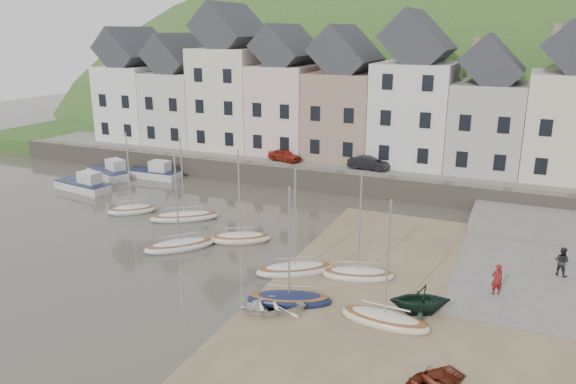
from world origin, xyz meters
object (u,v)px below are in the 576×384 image
at_px(rowboat_red, 430,383).
at_px(person_red, 497,279).
at_px(rowboat_green, 420,299).
at_px(person_dark, 562,261).
at_px(sailboat_0, 184,216).
at_px(car_right, 368,163).
at_px(car_left, 285,155).
at_px(rowboat_white, 272,305).

bearing_deg(rowboat_red, person_red, 115.09).
xyz_separation_m(rowboat_green, person_dark, (6.36, 7.34, 0.13)).
xyz_separation_m(sailboat_0, rowboat_green, (18.19, -7.12, 0.56)).
bearing_deg(rowboat_green, car_right, 178.74).
height_order(rowboat_green, car_left, car_left).
relative_size(sailboat_0, car_right, 1.79).
xyz_separation_m(person_red, car_right, (-11.64, 17.36, 1.23)).
relative_size(rowboat_red, car_right, 0.83).
relative_size(sailboat_0, person_dark, 3.83).
xyz_separation_m(sailboat_0, person_dark, (24.55, 0.23, 0.68)).
xyz_separation_m(sailboat_0, car_left, (1.86, 13.71, 1.89)).
xyz_separation_m(rowboat_white, rowboat_red, (8.07, -3.14, -0.02)).
distance_m(rowboat_red, car_left, 32.09).
bearing_deg(person_dark, person_red, 75.47).
height_order(rowboat_white, person_dark, person_dark).
height_order(rowboat_white, car_right, car_right).
bearing_deg(person_red, person_dark, -157.27).
height_order(person_red, car_right, car_right).
height_order(sailboat_0, car_left, sailboat_0).
relative_size(person_red, car_right, 0.47).
distance_m(sailboat_0, person_red, 21.75).
xyz_separation_m(rowboat_red, person_dark, (4.90, 13.15, 0.58)).
height_order(sailboat_0, car_right, sailboat_0).
height_order(rowboat_white, rowboat_red, rowboat_white).
height_order(person_dark, car_right, car_right).
height_order(rowboat_red, car_left, car_left).
relative_size(rowboat_red, person_red, 1.76).
distance_m(person_red, car_left, 26.19).
bearing_deg(rowboat_white, car_left, 166.16).
bearing_deg(car_right, person_dark, -128.85).
height_order(person_red, car_left, car_left).
bearing_deg(rowboat_green, rowboat_red, -9.04).
xyz_separation_m(sailboat_0, rowboat_red, (19.66, -12.93, 0.10)).
bearing_deg(person_dark, rowboat_red, 93.91).
bearing_deg(rowboat_white, car_right, 148.04).
relative_size(rowboat_white, car_left, 0.97).
bearing_deg(rowboat_red, car_right, 146.24).
bearing_deg(rowboat_white, sailboat_0, -166.53).
distance_m(rowboat_red, person_dark, 14.05).
relative_size(person_dark, car_left, 0.51).
bearing_deg(car_left, rowboat_white, -143.41).
relative_size(person_red, person_dark, 1.01).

